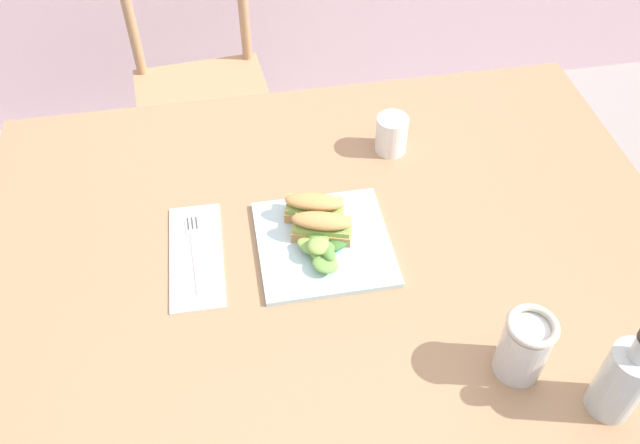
{
  "coord_description": "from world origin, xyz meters",
  "views": [
    {
      "loc": [
        -0.19,
        -0.6,
        1.67
      ],
      "look_at": [
        -0.05,
        0.23,
        0.76
      ],
      "focal_mm": 37.19,
      "sensor_mm": 36.0,
      "label": 1
    }
  ],
  "objects": [
    {
      "name": "dining_table",
      "position": [
        -0.03,
        0.2,
        0.63
      ],
      "size": [
        1.31,
        0.96,
        0.74
      ],
      "color": "#997551",
      "rests_on": "ground"
    },
    {
      "name": "chair_wooden_far",
      "position": [
        -0.26,
        1.13,
        0.45
      ],
      "size": [
        0.43,
        0.43,
        0.87
      ],
      "color": "tan",
      "rests_on": "ground"
    },
    {
      "name": "plate_lunch",
      "position": [
        -0.05,
        0.19,
        0.74
      ],
      "size": [
        0.24,
        0.24,
        0.01
      ],
      "primitive_type": "cube",
      "color": "silver",
      "rests_on": "dining_table"
    },
    {
      "name": "sandwich_half_front",
      "position": [
        -0.05,
        0.2,
        0.78
      ],
      "size": [
        0.12,
        0.08,
        0.06
      ],
      "color": "tan",
      "rests_on": "plate_lunch"
    },
    {
      "name": "sandwich_half_back",
      "position": [
        -0.06,
        0.25,
        0.78
      ],
      "size": [
        0.12,
        0.08,
        0.06
      ],
      "color": "tan",
      "rests_on": "plate_lunch"
    },
    {
      "name": "salad_mixed_greens",
      "position": [
        -0.06,
        0.16,
        0.77
      ],
      "size": [
        0.11,
        0.13,
        0.04
      ],
      "color": "#518438",
      "rests_on": "plate_lunch"
    },
    {
      "name": "napkin_folded",
      "position": [
        -0.28,
        0.21,
        0.74
      ],
      "size": [
        0.1,
        0.25,
        0.0
      ],
      "primitive_type": "cube",
      "rotation": [
        0.0,
        0.0,
        -0.02
      ],
      "color": "silver",
      "rests_on": "dining_table"
    },
    {
      "name": "fork_on_napkin",
      "position": [
        -0.28,
        0.22,
        0.75
      ],
      "size": [
        0.03,
        0.19,
        0.0
      ],
      "color": "silver",
      "rests_on": "napkin_folded"
    },
    {
      "name": "bottle_cold_brew",
      "position": [
        0.32,
        -0.2,
        0.81
      ],
      "size": [
        0.07,
        0.07,
        0.19
      ],
      "color": "black",
      "rests_on": "dining_table"
    },
    {
      "name": "mason_jar_iced_tea",
      "position": [
        0.21,
        -0.12,
        0.8
      ],
      "size": [
        0.08,
        0.08,
        0.12
      ],
      "color": "#C67528",
      "rests_on": "dining_table"
    },
    {
      "name": "cup_extra_side",
      "position": [
        0.14,
        0.43,
        0.78
      ],
      "size": [
        0.07,
        0.07,
        0.08
      ],
      "primitive_type": "cylinder",
      "color": "white",
      "rests_on": "dining_table"
    }
  ]
}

